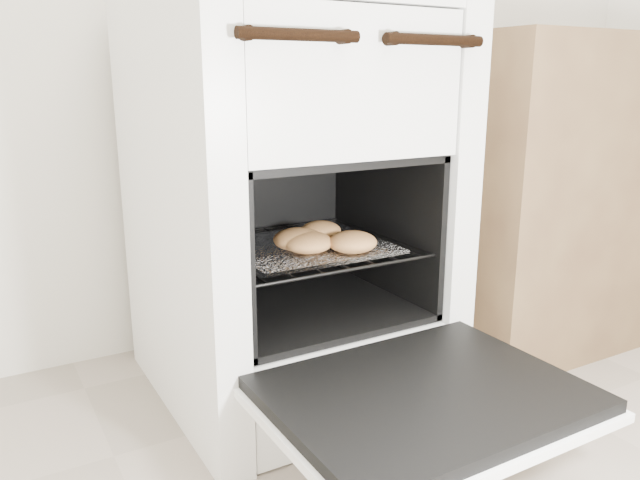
{
  "coord_description": "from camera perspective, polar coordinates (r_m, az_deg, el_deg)",
  "views": [
    {
      "loc": [
        -0.87,
        -0.19,
        0.78
      ],
      "look_at": [
        -0.19,
        0.99,
        0.43
      ],
      "focal_mm": 35.0,
      "sensor_mm": 36.0,
      "label": 1
    }
  ],
  "objects": [
    {
      "name": "stove",
      "position": [
        1.53,
        -2.93,
        3.21
      ],
      "size": [
        0.64,
        0.71,
        0.98
      ],
      "color": "white",
      "rests_on": "ground"
    },
    {
      "name": "oven_door",
      "position": [
        1.19,
        9.56,
        -14.08
      ],
      "size": [
        0.58,
        0.45,
        0.04
      ],
      "color": "black",
      "rests_on": "stove"
    },
    {
      "name": "oven_rack",
      "position": [
        1.49,
        -1.64,
        -0.62
      ],
      "size": [
        0.47,
        0.45,
        0.01
      ],
      "color": "black",
      "rests_on": "stove"
    },
    {
      "name": "foil_sheet",
      "position": [
        1.47,
        -1.25,
        -0.56
      ],
      "size": [
        0.36,
        0.32,
        0.01
      ],
      "primitive_type": "cube",
      "color": "white",
      "rests_on": "oven_rack"
    },
    {
      "name": "baked_rolls",
      "position": [
        1.42,
        -0.1,
        0.1
      ],
      "size": [
        0.23,
        0.24,
        0.05
      ],
      "color": "tan",
      "rests_on": "foil_sheet"
    },
    {
      "name": "counter",
      "position": [
        2.09,
        20.29,
        4.53
      ],
      "size": [
        0.9,
        0.61,
        0.9
      ],
      "primitive_type": "cube",
      "rotation": [
        0.0,
        0.0,
        -0.01
      ],
      "color": "brown",
      "rests_on": "ground"
    }
  ]
}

